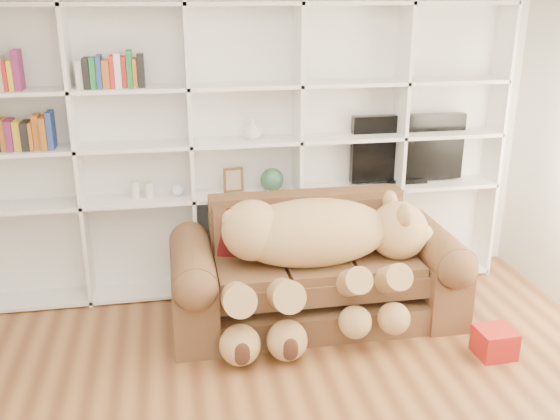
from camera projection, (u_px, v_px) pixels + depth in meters
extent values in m
cube|color=silver|center=(242.00, 130.00, 5.24)|extent=(5.00, 0.02, 2.70)
cube|color=white|center=(243.00, 149.00, 5.26)|extent=(4.40, 0.03, 2.40)
cube|color=white|center=(78.00, 161.00, 4.89)|extent=(0.03, 0.35, 2.40)
cube|color=white|center=(191.00, 156.00, 5.03)|extent=(0.03, 0.35, 2.40)
cube|color=white|center=(298.00, 151.00, 5.18)|extent=(0.03, 0.35, 2.40)
cube|color=white|center=(398.00, 146.00, 5.33)|extent=(0.03, 0.35, 2.40)
cube|color=white|center=(493.00, 142.00, 5.48)|extent=(0.03, 0.35, 2.40)
cube|color=white|center=(248.00, 282.00, 5.50)|extent=(4.40, 0.35, 0.03)
cube|color=white|center=(246.00, 194.00, 5.23)|extent=(4.40, 0.35, 0.03)
cube|color=white|center=(245.00, 141.00, 5.08)|extent=(4.40, 0.35, 0.03)
cube|color=white|center=(244.00, 86.00, 4.93)|extent=(4.40, 0.35, 0.03)
cube|color=white|center=(242.00, 3.00, 4.72)|extent=(4.40, 0.35, 0.03)
cube|color=brown|center=(315.00, 305.00, 4.92)|extent=(2.11, 0.86, 0.22)
cube|color=brown|center=(317.00, 268.00, 4.79)|extent=(1.57, 0.70, 0.30)
cube|color=brown|center=(306.00, 225.00, 5.09)|extent=(1.57, 0.20, 0.55)
cube|color=brown|center=(194.00, 297.00, 4.71)|extent=(0.32, 0.96, 0.55)
cube|color=brown|center=(430.00, 277.00, 5.03)|extent=(0.32, 0.96, 0.55)
cylinder|color=brown|center=(192.00, 263.00, 4.62)|extent=(0.32, 0.91, 0.32)
cylinder|color=brown|center=(432.00, 245.00, 4.94)|extent=(0.32, 0.91, 0.32)
ellipsoid|color=tan|center=(312.00, 233.00, 4.66)|extent=(1.19, 0.58, 0.51)
sphere|color=tan|center=(252.00, 230.00, 4.56)|extent=(0.45, 0.45, 0.45)
sphere|color=tan|center=(398.00, 231.00, 4.78)|extent=(0.45, 0.45, 0.45)
sphere|color=beige|center=(419.00, 237.00, 4.83)|extent=(0.23, 0.23, 0.23)
sphere|color=#412417|center=(430.00, 237.00, 4.85)|extent=(0.07, 0.07, 0.07)
ellipsoid|color=tan|center=(405.00, 215.00, 4.57)|extent=(0.11, 0.18, 0.18)
ellipsoid|color=tan|center=(390.00, 201.00, 4.86)|extent=(0.11, 0.18, 0.18)
sphere|color=tan|center=(232.00, 220.00, 4.51)|extent=(0.15, 0.15, 0.15)
cylinder|color=tan|center=(350.00, 283.00, 4.48)|extent=(0.20, 0.55, 0.40)
cylinder|color=tan|center=(388.00, 280.00, 4.53)|extent=(0.20, 0.55, 0.40)
cylinder|color=tan|center=(236.00, 298.00, 4.36)|extent=(0.23, 0.64, 0.46)
cylinder|color=tan|center=(282.00, 294.00, 4.41)|extent=(0.23, 0.64, 0.46)
sphere|color=tan|center=(356.00, 323.00, 4.39)|extent=(0.24, 0.24, 0.24)
sphere|color=tan|center=(394.00, 319.00, 4.44)|extent=(0.24, 0.24, 0.24)
sphere|color=tan|center=(240.00, 344.00, 4.28)|extent=(0.29, 0.29, 0.29)
sphere|color=tan|center=(287.00, 340.00, 4.34)|extent=(0.29, 0.29, 0.29)
cube|color=#5A0F10|center=(245.00, 234.00, 4.83)|extent=(0.46, 0.34, 0.43)
cube|color=#B01D17|center=(495.00, 342.00, 4.42)|extent=(0.27, 0.25, 0.21)
cube|color=black|center=(408.00, 148.00, 5.41)|extent=(1.01, 0.08, 0.58)
cube|color=black|center=(405.00, 179.00, 5.50)|extent=(0.34, 0.18, 0.04)
cube|color=brown|center=(233.00, 180.00, 5.16)|extent=(0.17, 0.05, 0.21)
sphere|color=#315F42|center=(272.00, 180.00, 5.23)|extent=(0.20, 0.20, 0.20)
cylinder|color=silver|center=(135.00, 190.00, 5.04)|extent=(0.09, 0.09, 0.14)
cylinder|color=silver|center=(150.00, 190.00, 5.07)|extent=(0.10, 0.10, 0.13)
sphere|color=white|center=(178.00, 190.00, 5.11)|extent=(0.10, 0.10, 0.10)
imported|color=silver|center=(253.00, 129.00, 5.05)|extent=(0.19, 0.19, 0.16)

